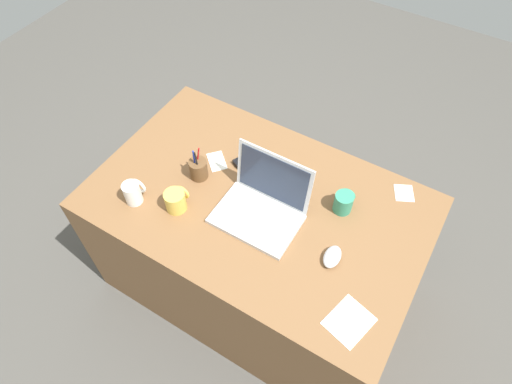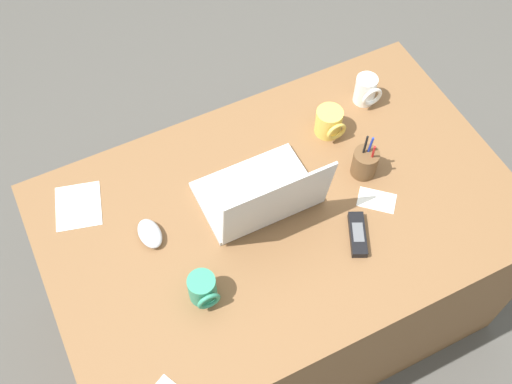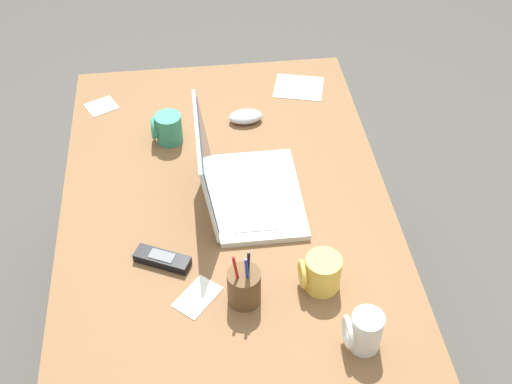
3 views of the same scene
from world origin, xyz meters
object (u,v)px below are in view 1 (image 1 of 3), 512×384
object	(u,v)px
laptop	(262,205)
coffee_mug_spare	(133,192)
computer_mouse	(332,257)
coffee_mug_white	(344,202)
coffee_mug_tall	(176,200)
cordless_phone	(248,158)
pen_holder	(198,169)

from	to	relation	value
laptop	coffee_mug_spare	bearing A→B (deg)	-155.91
computer_mouse	coffee_mug_white	bearing A→B (deg)	102.08
laptop	coffee_mug_white	bearing A→B (deg)	34.55
laptop	coffee_mug_white	size ratio (longest dim) A/B	3.80
coffee_mug_tall	cordless_phone	bearing A→B (deg)	72.74
computer_mouse	coffee_mug_white	xyz separation A→B (m)	(-0.06, 0.24, 0.03)
coffee_mug_tall	cordless_phone	xyz separation A→B (m)	(0.12, 0.37, -0.03)
computer_mouse	laptop	bearing A→B (deg)	168.65
cordless_phone	pen_holder	bearing A→B (deg)	-125.52
coffee_mug_tall	pen_holder	size ratio (longest dim) A/B	0.60
coffee_mug_spare	coffee_mug_white	bearing A→B (deg)	28.10
computer_mouse	pen_holder	bearing A→B (deg)	170.47
coffee_mug_tall	pen_holder	distance (m)	0.18
laptop	coffee_mug_tall	world-z (taller)	laptop
laptop	coffee_mug_tall	xyz separation A→B (m)	(-0.31, -0.16, -0.01)
coffee_mug_spare	cordless_phone	bearing A→B (deg)	56.30
laptop	computer_mouse	bearing A→B (deg)	-8.20
coffee_mug_spare	pen_holder	distance (m)	0.29
coffee_mug_tall	coffee_mug_spare	size ratio (longest dim) A/B	0.96
coffee_mug_white	computer_mouse	bearing A→B (deg)	-74.76
coffee_mug_white	cordless_phone	distance (m)	0.47
laptop	computer_mouse	size ratio (longest dim) A/B	3.32
coffee_mug_white	cordless_phone	size ratio (longest dim) A/B	0.62
pen_holder	laptop	bearing A→B (deg)	-4.51
laptop	computer_mouse	world-z (taller)	laptop
coffee_mug_white	pen_holder	distance (m)	0.63
coffee_mug_white	coffee_mug_spare	distance (m)	0.86
coffee_mug_spare	coffee_mug_tall	bearing A→B (deg)	19.21
coffee_mug_spare	cordless_phone	distance (m)	0.52
laptop	coffee_mug_white	world-z (taller)	laptop
computer_mouse	pen_holder	world-z (taller)	pen_holder
coffee_mug_spare	computer_mouse	bearing A→B (deg)	11.57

